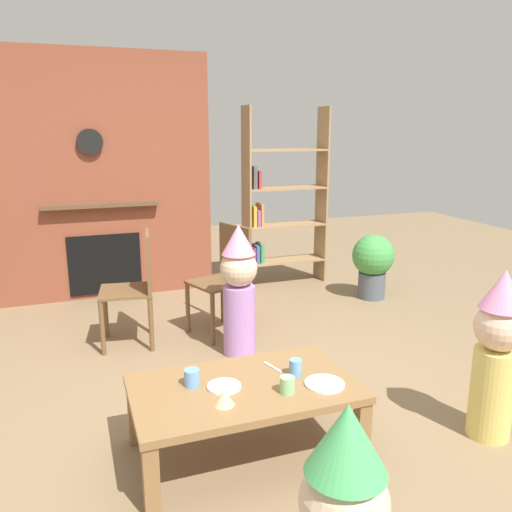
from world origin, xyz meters
name	(u,v)px	position (x,y,z in m)	size (l,w,h in m)	color
ground_plane	(255,406)	(0.00, 0.00, 0.00)	(12.00, 12.00, 0.00)	#846B4C
brick_fireplace_feature	(98,179)	(-0.70, 2.60, 1.19)	(2.20, 0.28, 2.40)	brown
bookshelf	(279,205)	(1.14, 2.40, 0.87)	(0.90, 0.28, 1.90)	#9E7A51
coffee_table	(244,395)	(-0.21, -0.42, 0.33)	(1.15, 0.67, 0.39)	olive
paper_cup_near_left	(287,385)	(-0.03, -0.57, 0.43)	(0.07, 0.07, 0.09)	#8CD18C
paper_cup_near_right	(192,378)	(-0.46, -0.33, 0.43)	(0.08, 0.08, 0.09)	#669EE0
paper_cup_center	(296,368)	(0.08, -0.41, 0.43)	(0.07, 0.07, 0.09)	#669EE0
paper_plate_front	(325,384)	(0.18, -0.56, 0.40)	(0.21, 0.21, 0.01)	white
paper_plate_rear	(224,386)	(-0.32, -0.41, 0.40)	(0.17, 0.17, 0.01)	white
birthday_cake_slice	(224,398)	(-0.36, -0.57, 0.43)	(0.10, 0.10, 0.08)	#EAC68C
table_fork	(273,367)	(0.00, -0.28, 0.39)	(0.15, 0.02, 0.01)	silver
child_in_pink	(497,351)	(1.12, -0.73, 0.51)	(0.27, 0.27, 0.96)	#E0CC66
child_by_the_chairs	(239,287)	(0.15, 0.77, 0.53)	(0.28, 0.28, 1.00)	#B27FCC
dining_chair_left	(138,282)	(-0.53, 1.23, 0.51)	(0.45, 0.45, 0.90)	brown
dining_chair_middle	(226,273)	(0.19, 1.25, 0.51)	(0.51, 0.51, 0.90)	brown
potted_plant_tall	(373,262)	(1.83, 1.59, 0.38)	(0.42, 0.42, 0.65)	#4C5660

